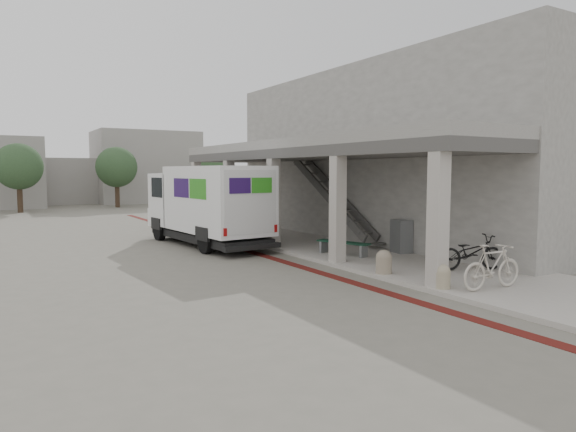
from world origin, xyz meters
TOP-DOWN VIEW (x-y plane):
  - ground at (0.00, 0.00)m, footprint 120.00×120.00m
  - bike_lane_stripe at (1.00, 2.00)m, footprint 0.35×40.00m
  - sidewalk at (4.00, 0.00)m, footprint 4.40×28.00m
  - transit_building at (6.83, 4.50)m, footprint 7.60×17.00m
  - distant_backdrop at (-2.84, 35.89)m, footprint 28.00×10.00m
  - tree_left at (-5.00, 28.00)m, footprint 3.20×3.20m
  - tree_mid at (2.00, 30.00)m, footprint 3.20×3.20m
  - tree_right at (10.00, 29.00)m, footprint 3.20×3.20m
  - fedex_truck at (0.30, 6.62)m, footprint 2.78×7.31m
  - bench at (3.00, 1.41)m, footprint 1.02×1.91m
  - bollard_near at (2.10, -3.67)m, footprint 0.38×0.38m
  - bollard_far at (2.10, -1.62)m, footprint 0.43×0.43m
  - utility_cabinet at (5.00, 0.81)m, footprint 0.62×0.75m
  - bicycle_black at (4.50, -2.50)m, footprint 2.00×1.33m
  - bicycle_cream at (3.01, -4.35)m, footprint 1.82×0.63m

SIDE VIEW (x-z plane):
  - ground at x=0.00m, z-range 0.00..0.00m
  - bike_lane_stripe at x=1.00m, z-range 0.00..0.01m
  - sidewalk at x=4.00m, z-range 0.00..0.12m
  - bollard_near at x=2.10m, z-range 0.12..0.69m
  - bench at x=3.00m, z-range 0.22..0.66m
  - bollard_far at x=2.10m, z-range 0.12..0.76m
  - bicycle_black at x=4.50m, z-range 0.12..1.11m
  - bicycle_cream at x=3.01m, z-range 0.12..1.20m
  - utility_cabinet at x=5.00m, z-range 0.12..1.23m
  - fedex_truck at x=0.30m, z-range 0.10..3.15m
  - distant_backdrop at x=-2.84m, z-range -0.55..5.95m
  - tree_left at x=-5.00m, z-range 0.78..5.58m
  - tree_mid at x=2.00m, z-range 0.78..5.58m
  - tree_right at x=10.00m, z-range 0.78..5.58m
  - transit_building at x=6.83m, z-range -0.10..6.90m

